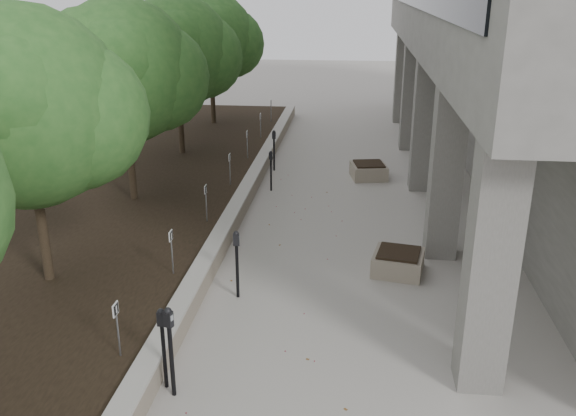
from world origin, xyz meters
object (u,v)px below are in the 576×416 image
at_px(parking_meter_1, 171,352).
at_px(planter_front, 398,262).
at_px(parking_meter_3, 237,265).
at_px(planter_back, 369,170).
at_px(crabapple_tree_3, 125,102).
at_px(parking_meter_4, 271,171).
at_px(parking_meter_2, 164,348).
at_px(crabapple_tree_4, 178,75).
at_px(crabapple_tree_5, 211,59).
at_px(crabapple_tree_2, 30,149).
at_px(parking_meter_5, 274,150).

distance_m(parking_meter_1, planter_front, 6.09).
bearing_deg(parking_meter_3, planter_back, 64.53).
height_order(crabapple_tree_3, planter_back, crabapple_tree_3).
bearing_deg(parking_meter_4, parking_meter_2, -83.97).
height_order(parking_meter_2, planter_back, parking_meter_2).
bearing_deg(crabapple_tree_4, parking_meter_1, -75.09).
bearing_deg(crabapple_tree_5, planter_back, -42.56).
bearing_deg(parking_meter_4, planter_front, -48.23).
height_order(crabapple_tree_2, crabapple_tree_4, same).
height_order(parking_meter_3, planter_front, parking_meter_3).
xyz_separation_m(crabapple_tree_2, parking_meter_3, (3.83, 0.37, -2.39)).
bearing_deg(parking_meter_2, crabapple_tree_2, 141.36).
bearing_deg(parking_meter_3, parking_meter_1, -104.55).
bearing_deg(parking_meter_2, planter_front, 50.49).
xyz_separation_m(crabapple_tree_2, planter_front, (7.17, 1.91, -2.87)).
xyz_separation_m(planter_front, planter_back, (-0.56, 7.02, 0.01)).
height_order(crabapple_tree_2, parking_meter_2, crabapple_tree_2).
bearing_deg(crabapple_tree_5, planter_front, -61.30).
xyz_separation_m(crabapple_tree_4, crabapple_tree_5, (0.00, 5.00, 0.00)).
distance_m(crabapple_tree_4, planter_back, 7.28).
relative_size(crabapple_tree_4, planter_back, 4.93).
height_order(crabapple_tree_2, parking_meter_4, crabapple_tree_2).
xyz_separation_m(crabapple_tree_2, crabapple_tree_3, (0.00, 5.00, 0.00)).
distance_m(crabapple_tree_4, parking_meter_4, 5.15).
bearing_deg(planter_back, parking_meter_5, 170.91).
bearing_deg(crabapple_tree_4, parking_meter_2, -75.63).
bearing_deg(planter_front, planter_back, 94.53).
height_order(crabapple_tree_3, planter_front, crabapple_tree_3).
distance_m(crabapple_tree_2, parking_meter_5, 10.32).
bearing_deg(parking_meter_4, crabapple_tree_3, -139.84).
height_order(crabapple_tree_3, parking_meter_3, crabapple_tree_3).
distance_m(crabapple_tree_2, parking_meter_4, 8.46).
bearing_deg(parking_meter_2, parking_meter_5, 90.32).
relative_size(crabapple_tree_4, parking_meter_4, 4.27).
relative_size(parking_meter_1, parking_meter_5, 1.10).
xyz_separation_m(crabapple_tree_5, parking_meter_1, (3.43, -17.87, -2.34)).
distance_m(parking_meter_1, parking_meter_2, 0.26).
xyz_separation_m(crabapple_tree_3, planter_front, (7.17, -3.09, -2.87)).
height_order(crabapple_tree_5, planter_back, crabapple_tree_5).
bearing_deg(crabapple_tree_2, crabapple_tree_5, 90.00).
relative_size(crabapple_tree_4, planter_front, 5.08).
distance_m(parking_meter_5, planter_front, 8.45).
bearing_deg(planter_back, crabapple_tree_2, -126.52).
distance_m(crabapple_tree_3, parking_meter_4, 4.90).
bearing_deg(parking_meter_4, parking_meter_3, -79.97).
relative_size(parking_meter_1, parking_meter_3, 1.06).
bearing_deg(parking_meter_5, planter_front, -66.00).
distance_m(crabapple_tree_3, parking_meter_2, 8.69).
bearing_deg(crabapple_tree_5, parking_meter_4, -65.20).
xyz_separation_m(parking_meter_4, parking_meter_5, (-0.19, 2.19, 0.07)).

